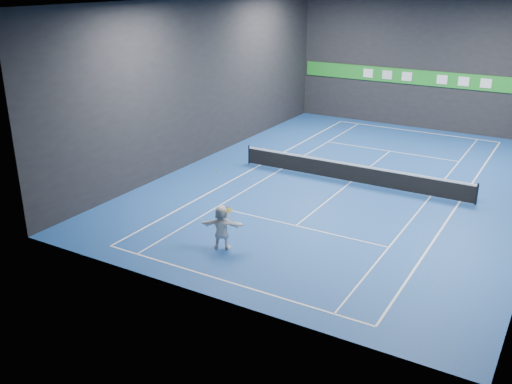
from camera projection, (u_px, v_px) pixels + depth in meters
The scene contains 19 objects.
ground at pixel (351, 182), 29.66m from camera, with size 26.00×26.00×0.00m, color #1A4592.
ceiling at pixel (363, 0), 26.44m from camera, with size 26.00×26.00×0.00m, color black.
wall_back at pixel (426, 63), 38.52m from camera, with size 18.00×0.10×9.00m, color black.
wall_front at pixel (204, 169), 17.57m from camera, with size 18.00×0.10×9.00m, color black.
wall_left at pixel (206, 80), 32.30m from camera, with size 0.10×26.00×9.00m, color black.
baseline_near at pixel (226, 281), 20.08m from camera, with size 10.98×0.08×0.01m, color white.
baseline_far at pixel (415, 131), 39.24m from camera, with size 10.98×0.08×0.01m, color white.
sideline_doubles_left at pixel (260, 165), 32.25m from camera, with size 0.08×23.78×0.01m, color white.
sideline_doubles_right at pixel (460, 202), 27.06m from camera, with size 0.08×23.78×0.01m, color white.
sideline_singles_left at pixel (281, 169), 31.60m from camera, with size 0.06×23.78×0.01m, color white.
sideline_singles_right at pixel (430, 196), 27.72m from camera, with size 0.06×23.78×0.01m, color white.
service_line_near at pixel (296, 226), 24.50m from camera, with size 8.23×0.06×0.01m, color white.
service_line_far at pixel (390, 151), 34.81m from camera, with size 8.23×0.06×0.01m, color white.
center_service_line at pixel (351, 182), 29.66m from camera, with size 0.06×12.80×0.01m, color white.
player at pixel (222, 227), 22.18m from camera, with size 1.67×0.53×1.80m, color white.
tennis_ball at pixel (216, 171), 21.74m from camera, with size 0.06×0.06×0.06m, color #CEEE27.
tennis_net at pixel (352, 172), 29.46m from camera, with size 12.50×0.10×1.07m.
sponsor_banner at pixel (424, 78), 38.83m from camera, with size 17.64×0.11×1.00m.
tennis_racket at pixel (228, 211), 21.82m from camera, with size 0.44×0.39×0.52m.
Camera 1 is at (9.82, -26.56, 10.12)m, focal length 40.00 mm.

